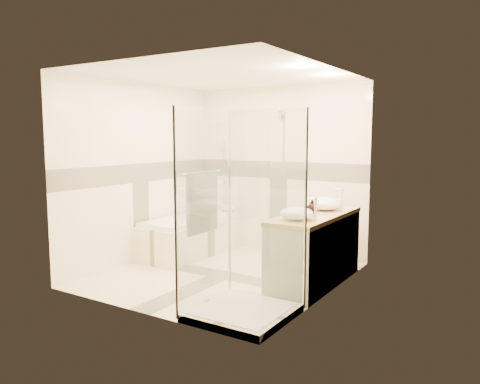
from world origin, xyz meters
The scene contains 12 objects.
room centered at (0.06, 0.01, 1.26)m, with size 2.82×3.02×2.52m.
bathtub centered at (-1.02, 0.65, 0.31)m, with size 0.75×1.70×0.56m.
vanity centered at (1.12, 0.30, 0.43)m, with size 0.58×1.62×0.85m.
shower_enclosure centered at (0.83, -0.97, 0.51)m, with size 0.96×0.93×2.04m.
vessel_sink_near centered at (1.10, 0.63, 0.93)m, with size 0.41×0.41×0.17m, color white.
vessel_sink_far centered at (1.10, -0.18, 0.92)m, with size 0.36×0.36×0.15m, color white.
faucet_near centered at (1.32, 0.63, 1.02)m, with size 0.12×0.03×0.29m.
faucet_far centered at (1.32, -0.18, 1.00)m, with size 0.11×0.03×0.27m.
amenity_bottle_a centered at (1.10, 0.18, 0.93)m, with size 0.07×0.07×0.16m, color black.
amenity_bottle_b centered at (1.10, 0.25, 0.94)m, with size 0.14×0.14×0.17m, color black.
folded_towels centered at (1.10, 0.96, 0.89)m, with size 0.16×0.27×0.09m, color white.
rolled_towel centered at (-0.82, 1.39, 0.61)m, with size 0.11×0.11×0.24m, color white.
Camera 1 is at (3.28, -4.79, 1.77)m, focal length 35.00 mm.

